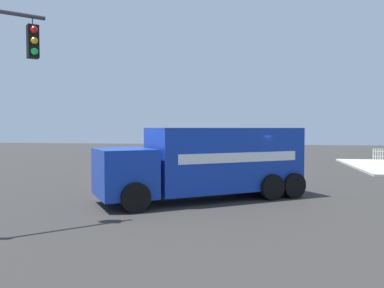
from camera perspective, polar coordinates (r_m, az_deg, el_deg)
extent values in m
plane|color=#33302D|center=(16.44, 7.14, -7.39)|extent=(100.00, 100.00, 0.00)
cube|color=#1438AD|center=(15.48, 4.88, -2.13)|extent=(6.30, 5.36, 2.44)
cube|color=#1438AD|center=(13.99, -9.96, -4.16)|extent=(2.92, 3.05, 1.70)
cube|color=black|center=(13.77, -13.42, -2.87)|extent=(1.20, 1.71, 0.88)
cube|color=#B2B2B7|center=(17.23, 13.34, -6.34)|extent=(1.47, 2.01, 0.21)
cube|color=white|center=(14.43, 7.23, -1.98)|extent=(4.16, 2.85, 0.36)
cube|color=white|center=(16.54, 2.83, -1.42)|extent=(4.16, 2.85, 0.36)
cylinder|color=black|center=(12.92, -8.34, -7.83)|extent=(0.98, 0.80, 1.00)
cylinder|color=black|center=(15.29, -10.92, -6.26)|extent=(0.98, 0.80, 1.00)
cylinder|color=black|center=(15.31, 11.74, -6.25)|extent=(0.98, 0.80, 1.00)
cylinder|color=black|center=(17.36, 6.89, -5.21)|extent=(0.98, 0.80, 1.00)
cylinder|color=black|center=(15.95, 14.80, -5.94)|extent=(0.98, 0.80, 1.00)
cylinder|color=black|center=(17.92, 9.77, -4.99)|extent=(0.98, 0.80, 1.00)
cylinder|color=#38383D|center=(12.59, -22.50, 16.45)|extent=(0.03, 0.03, 0.25)
cube|color=black|center=(12.45, -22.45, 13.78)|extent=(0.42, 0.42, 0.95)
sphere|color=red|center=(12.35, -22.29, 15.38)|extent=(0.20, 0.20, 0.20)
sphere|color=#EFA314|center=(12.28, -22.27, 13.97)|extent=(0.20, 0.20, 0.20)
sphere|color=#19CC4C|center=(12.22, -22.24, 12.55)|extent=(0.20, 0.20, 0.20)
cube|color=silver|center=(35.98, 26.31, -1.34)|extent=(0.08, 0.04, 0.95)
cube|color=silver|center=(35.93, 26.04, -1.34)|extent=(0.08, 0.04, 0.95)
cube|color=silver|center=(35.88, 25.76, -1.34)|extent=(0.08, 0.04, 0.95)
cube|color=silver|center=(35.83, 25.48, -1.34)|extent=(0.08, 0.04, 0.95)
cube|color=silver|center=(35.78, 25.21, -1.34)|extent=(0.08, 0.04, 0.95)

